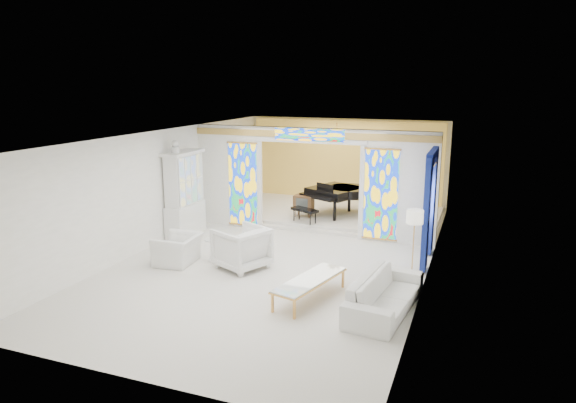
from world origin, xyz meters
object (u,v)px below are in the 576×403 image
at_px(sofa, 385,294).
at_px(coffee_table, 310,280).
at_px(china_cabinet, 185,194).
at_px(armchair_right, 242,248).
at_px(grand_piano, 341,192).
at_px(armchair_left, 178,249).
at_px(tv_console, 304,203).

height_order(sofa, coffee_table, sofa).
bearing_deg(coffee_table, china_cabinet, 147.41).
distance_m(armchair_right, coffee_table, 2.34).
distance_m(sofa, coffee_table, 1.49).
bearing_deg(grand_piano, armchair_left, -91.62).
bearing_deg(tv_console, sofa, -58.75).
bearing_deg(tv_console, armchair_right, -91.82).
xyz_separation_m(armchair_right, coffee_table, (2.04, -1.14, -0.09)).
height_order(armchair_left, sofa, armchair_left).
relative_size(armchair_right, sofa, 0.46).
relative_size(armchair_left, grand_piano, 0.39).
xyz_separation_m(sofa, coffee_table, (-1.48, 0.01, 0.05)).
xyz_separation_m(armchair_left, coffee_table, (3.59, -0.89, 0.05)).
bearing_deg(grand_piano, china_cabinet, -114.87).
height_order(china_cabinet, armchair_left, china_cabinet).
bearing_deg(coffee_table, armchair_right, 150.86).
height_order(armchair_left, armchair_right, armchair_right).
distance_m(china_cabinet, armchair_left, 2.51).
bearing_deg(tv_console, coffee_table, -71.16).
distance_m(coffee_table, grand_piano, 6.24).
bearing_deg(grand_piano, coffee_table, -56.02).
bearing_deg(grand_piano, tv_console, -120.54).
height_order(china_cabinet, coffee_table, china_cabinet).
bearing_deg(china_cabinet, tv_console, 42.51).
relative_size(china_cabinet, tv_console, 4.06).
bearing_deg(armchair_right, china_cabinet, -100.79).
distance_m(armchair_left, armchair_right, 1.58).
bearing_deg(armchair_left, armchair_right, 93.76).
bearing_deg(armchair_right, grand_piano, -167.18).
distance_m(armchair_right, grand_piano, 5.11).
xyz_separation_m(armchair_right, sofa, (3.52, -1.14, -0.15)).
bearing_deg(china_cabinet, armchair_left, -62.62).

